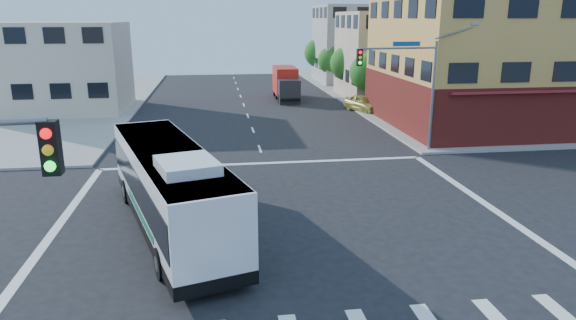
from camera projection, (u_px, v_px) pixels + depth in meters
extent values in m
plane|color=black|center=(288.00, 224.00, 21.53)|extent=(120.00, 120.00, 0.00)
cube|color=gray|center=(542.00, 92.00, 59.68)|extent=(50.00, 50.00, 0.15)
cube|color=#D89A4D|center=(507.00, 36.00, 40.04)|extent=(18.00, 15.00, 14.00)
cube|color=#551613|center=(500.00, 100.00, 41.38)|extent=(18.09, 15.08, 4.00)
cube|color=maroon|center=(560.00, 92.00, 34.18)|extent=(16.00, 1.60, 0.51)
cube|color=#C8B398|center=(399.00, 55.00, 55.08)|extent=(12.00, 10.00, 9.00)
cube|color=#A2A39D|center=(363.00, 44.00, 68.30)|extent=(12.00, 10.00, 10.00)
cube|color=beige|center=(57.00, 67.00, 46.75)|extent=(12.00, 10.00, 8.00)
cylinder|color=slate|center=(433.00, 98.00, 32.37)|extent=(0.18, 0.18, 7.00)
cylinder|color=slate|center=(399.00, 48.00, 30.96)|extent=(5.01, 0.62, 0.12)
cube|color=black|center=(359.00, 57.00, 30.52)|extent=(0.32, 0.30, 1.00)
sphere|color=#FF0C0C|center=(360.00, 52.00, 30.27)|extent=(0.20, 0.20, 0.20)
sphere|color=yellow|center=(360.00, 58.00, 30.35)|extent=(0.20, 0.20, 0.20)
sphere|color=#19FF33|center=(360.00, 63.00, 30.43)|extent=(0.20, 0.20, 0.20)
cube|color=navy|center=(407.00, 44.00, 31.01)|extent=(1.80, 0.22, 0.28)
cube|color=gray|center=(475.00, 24.00, 31.75)|extent=(0.50, 0.22, 0.14)
cube|color=black|center=(51.00, 148.00, 9.28)|extent=(0.32, 0.30, 1.00)
sphere|color=#FF0C0C|center=(46.00, 134.00, 9.04)|extent=(0.20, 0.20, 0.20)
sphere|color=yellow|center=(48.00, 150.00, 9.12)|extent=(0.20, 0.20, 0.20)
sphere|color=#19FF33|center=(50.00, 166.00, 9.20)|extent=(0.20, 0.20, 0.20)
cylinder|color=#392314|center=(367.00, 97.00, 49.59)|extent=(0.28, 0.28, 1.92)
sphere|color=#1F611B|center=(368.00, 72.00, 48.95)|extent=(3.60, 3.60, 3.60)
sphere|color=#1F611B|center=(374.00, 63.00, 48.48)|extent=(2.52, 2.52, 2.52)
cylinder|color=#392314|center=(347.00, 86.00, 57.21)|extent=(0.28, 0.28, 1.99)
sphere|color=#1F611B|center=(347.00, 63.00, 56.54)|extent=(3.80, 3.80, 3.80)
sphere|color=#1F611B|center=(352.00, 55.00, 56.05)|extent=(2.66, 2.66, 2.66)
cylinder|color=#392314|center=(331.00, 79.00, 64.86)|extent=(0.28, 0.28, 1.89)
sphere|color=#1F611B|center=(331.00, 60.00, 64.24)|extent=(3.40, 3.40, 3.40)
sphere|color=#1F611B|center=(335.00, 53.00, 63.78)|extent=(2.38, 2.38, 2.38)
cylinder|color=#392314|center=(318.00, 72.00, 72.47)|extent=(0.28, 0.28, 2.03)
sphere|color=#1F611B|center=(319.00, 53.00, 71.77)|extent=(4.00, 4.00, 4.00)
sphere|color=#1F611B|center=(322.00, 46.00, 71.27)|extent=(2.80, 2.80, 2.80)
cube|color=black|center=(172.00, 216.00, 20.95)|extent=(6.13, 12.82, 0.47)
cube|color=white|center=(170.00, 186.00, 20.61)|extent=(6.11, 12.79, 2.98)
cube|color=black|center=(170.00, 181.00, 20.56)|extent=(6.06, 12.45, 1.31)
cube|color=black|center=(144.00, 149.00, 26.03)|extent=(2.37, 0.76, 1.41)
cube|color=#E5590C|center=(142.00, 129.00, 25.78)|extent=(1.93, 0.62, 0.29)
cube|color=white|center=(168.00, 151.00, 20.22)|extent=(5.99, 12.54, 0.13)
cube|color=white|center=(187.00, 165.00, 17.41)|extent=(2.44, 2.74, 0.38)
cube|color=#106B48|center=(140.00, 213.00, 19.81)|extent=(1.65, 5.52, 0.29)
cube|color=#106B48|center=(207.00, 203.00, 20.89)|extent=(1.65, 5.52, 0.29)
cylinder|color=black|center=(127.00, 191.00, 23.97)|extent=(0.61, 1.13, 1.09)
cylinder|color=#99999E|center=(124.00, 192.00, 23.92)|extent=(0.19, 0.53, 0.54)
cylinder|color=black|center=(180.00, 184.00, 24.98)|extent=(0.61, 1.13, 1.09)
cylinder|color=#99999E|center=(183.00, 184.00, 25.04)|extent=(0.19, 0.53, 0.54)
cylinder|color=black|center=(161.00, 263.00, 16.94)|extent=(0.61, 1.13, 1.09)
cylinder|color=#99999E|center=(156.00, 264.00, 16.88)|extent=(0.19, 0.53, 0.54)
cylinder|color=black|center=(233.00, 250.00, 17.94)|extent=(0.61, 1.13, 1.09)
cylinder|color=#99999E|center=(237.00, 249.00, 18.00)|extent=(0.19, 0.53, 0.54)
cube|color=#26252A|center=(289.00, 91.00, 51.70)|extent=(2.17, 2.08, 2.40)
cube|color=black|center=(290.00, 89.00, 50.76)|extent=(1.94, 0.12, 0.92)
cube|color=red|center=(285.00, 80.00, 54.86)|extent=(2.33, 5.22, 2.77)
cube|color=black|center=(286.00, 95.00, 54.18)|extent=(2.19, 7.44, 0.28)
cylinder|color=black|center=(279.00, 99.00, 51.96)|extent=(0.28, 0.93, 0.92)
cylinder|color=black|center=(298.00, 98.00, 52.19)|extent=(0.28, 0.93, 0.92)
cylinder|color=black|center=(277.00, 95.00, 54.53)|extent=(0.28, 0.93, 0.92)
cylinder|color=black|center=(295.00, 95.00, 54.75)|extent=(0.28, 0.93, 0.92)
cylinder|color=black|center=(275.00, 92.00, 56.74)|extent=(0.28, 0.93, 0.92)
cylinder|color=black|center=(292.00, 92.00, 56.96)|extent=(0.28, 0.93, 0.92)
imported|color=#B4AA44|center=(364.00, 103.00, 47.25)|extent=(3.22, 4.87, 1.54)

